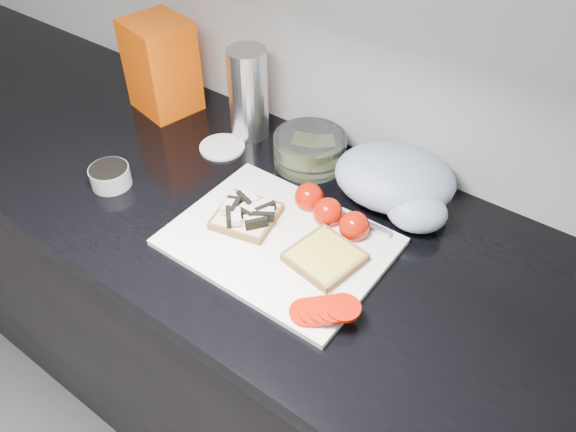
{
  "coord_description": "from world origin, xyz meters",
  "views": [
    {
      "loc": [
        0.58,
        0.55,
        1.66
      ],
      "look_at": [
        0.12,
        1.17,
        0.95
      ],
      "focal_mm": 35.0,
      "sensor_mm": 36.0,
      "label": 1
    }
  ],
  "objects_px": {
    "steel_canister": "(248,94)",
    "bread_bag": "(161,66)",
    "cutting_board": "(279,242)",
    "glass_bowl": "(310,150)"
  },
  "relations": [
    {
      "from": "glass_bowl",
      "to": "bread_bag",
      "type": "distance_m",
      "value": 0.43
    },
    {
      "from": "steel_canister",
      "to": "bread_bag",
      "type": "bearing_deg",
      "value": -173.03
    },
    {
      "from": "cutting_board",
      "to": "glass_bowl",
      "type": "xyz_separation_m",
      "value": [
        -0.1,
        0.25,
        0.03
      ]
    },
    {
      "from": "bread_bag",
      "to": "steel_canister",
      "type": "bearing_deg",
      "value": 19.08
    },
    {
      "from": "steel_canister",
      "to": "cutting_board",
      "type": "bearing_deg",
      "value": -42.73
    },
    {
      "from": "cutting_board",
      "to": "steel_canister",
      "type": "height_order",
      "value": "steel_canister"
    },
    {
      "from": "steel_canister",
      "to": "glass_bowl",
      "type": "bearing_deg",
      "value": -3.02
    },
    {
      "from": "cutting_board",
      "to": "bread_bag",
      "type": "relative_size",
      "value": 1.77
    },
    {
      "from": "cutting_board",
      "to": "bread_bag",
      "type": "xyz_separation_m",
      "value": [
        -0.53,
        0.23,
        0.11
      ]
    },
    {
      "from": "bread_bag",
      "to": "cutting_board",
      "type": "bearing_deg",
      "value": -11.3
    }
  ]
}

